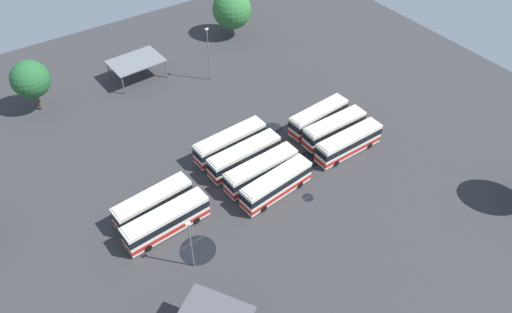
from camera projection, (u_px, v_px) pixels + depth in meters
The scene contains 20 objects.
ground_plane at pixel (251, 173), 66.09m from camera, with size 104.86×104.86×0.00m, color #333335.
bus_row0_slot1 at pixel (167, 221), 57.55m from camera, with size 11.06×3.23×3.53m.
bus_row0_slot2 at pixel (153, 203), 59.60m from camera, with size 10.41×3.43×3.53m.
bus_row1_slot0 at pixel (276, 184), 61.99m from camera, with size 10.66×3.60×3.53m.
bus_row1_slot1 at pixel (261, 170), 63.89m from camera, with size 10.89×3.04×3.53m.
bus_row1_slot2 at pixel (244, 156), 65.93m from camera, with size 11.01×3.02×3.53m.
bus_row1_slot3 at pixel (230, 142), 68.00m from camera, with size 11.16×3.11×3.53m.
bus_row2_slot0 at pixel (349, 143), 67.96m from camera, with size 10.65×2.69×3.53m.
bus_row2_slot1 at pixel (334, 129), 70.27m from camera, with size 10.25×2.63×3.53m.
bus_row2_slot2 at pixel (318, 117), 72.25m from camera, with size 10.31×3.31×3.53m.
maintenance_shelter at pixel (136, 62), 80.93m from camera, with size 9.03×6.68×3.54m.
lamp_post_mid_lot at pixel (209, 53), 79.29m from camera, with size 0.56×0.28×9.72m.
lamp_post_by_building at pixel (191, 243), 52.15m from camera, with size 0.56×0.28×7.78m.
tree_south_edge at pixel (232, 9), 90.49m from camera, with size 7.41×7.41×9.16m.
tree_northwest at pixel (30, 79), 72.81m from camera, with size 5.89×5.89×8.69m.
puddle_front_lane at pixel (308, 198), 62.79m from camera, with size 1.50×1.50×0.01m, color black.
puddle_back_corner at pixel (273, 129), 73.12m from camera, with size 2.98×2.98×0.01m, color black.
puddle_between_rows at pixel (308, 160), 68.09m from camera, with size 3.31×3.31×0.01m, color black.
puddle_centre_drain at pixel (198, 250), 56.67m from camera, with size 4.38×4.38×0.01m, color black.
puddle_near_shelter at pixel (205, 152), 69.24m from camera, with size 2.70×2.70×0.01m, color black.
Camera 1 is at (-25.62, -39.03, 46.84)m, focal length 33.51 mm.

